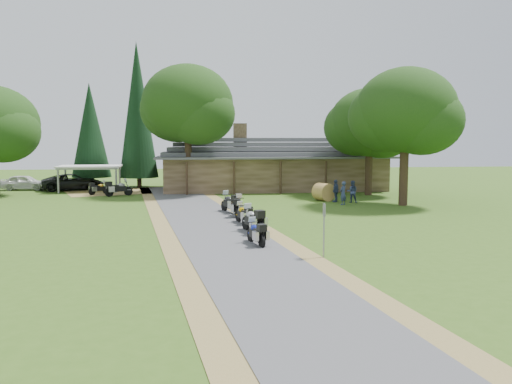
{
  "coord_description": "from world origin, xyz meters",
  "views": [
    {
      "loc": [
        -1.27,
        -22.68,
        4.57
      ],
      "look_at": [
        2.21,
        5.92,
        1.6
      ],
      "focal_mm": 35.0,
      "sensor_mm": 36.0,
      "label": 1
    }
  ],
  "objects": [
    {
      "name": "carport",
      "position": [
        -10.72,
        23.69,
        1.17
      ],
      "size": [
        5.57,
        3.85,
        2.34
      ],
      "primitive_type": null,
      "rotation": [
        0.0,
        0.0,
        0.05
      ],
      "color": "white",
      "rests_on": "ground"
    },
    {
      "name": "lodge",
      "position": [
        6.0,
        24.0,
        2.45
      ],
      "size": [
        21.4,
        9.4,
        4.9
      ],
      "primitive_type": null,
      "color": "#4F3F28",
      "rests_on": "ground"
    },
    {
      "name": "person_c",
      "position": [
        9.13,
        13.35,
        0.98
      ],
      "size": [
        0.66,
        0.69,
        1.97
      ],
      "primitive_type": "imported",
      "rotation": [
        0.0,
        0.0,
        4.05
      ],
      "color": "navy",
      "rests_on": "ground"
    },
    {
      "name": "motorcycle_carport_a",
      "position": [
        -9.44,
        20.87,
        0.59
      ],
      "size": [
        1.66,
        1.55,
        1.17
      ],
      "primitive_type": null,
      "rotation": [
        0.0,
        0.0,
        0.72
      ],
      "color": "gold",
      "rests_on": "ground"
    },
    {
      "name": "hay_bale",
      "position": [
        8.42,
        14.19,
        0.67
      ],
      "size": [
        1.74,
        1.68,
        1.35
      ],
      "primitive_type": "cylinder",
      "rotation": [
        1.57,
        0.0,
        0.43
      ],
      "color": "#9F743A",
      "rests_on": "ground"
    },
    {
      "name": "car_white_sedan",
      "position": [
        -16.99,
        25.67,
        0.89
      ],
      "size": [
        2.58,
        5.48,
        1.79
      ],
      "primitive_type": "imported",
      "rotation": [
        0.0,
        0.0,
        1.51
      ],
      "color": "silver",
      "rests_on": "ground"
    },
    {
      "name": "person_a",
      "position": [
        9.18,
        11.67,
        0.99
      ],
      "size": [
        0.69,
        0.67,
        1.97
      ],
      "primitive_type": "imported",
      "rotation": [
        0.0,
        0.0,
        3.87
      ],
      "color": "navy",
      "rests_on": "ground"
    },
    {
      "name": "ground",
      "position": [
        0.0,
        0.0,
        0.0
      ],
      "size": [
        120.0,
        120.0,
        0.0
      ],
      "primitive_type": "plane",
      "color": "#375718",
      "rests_on": "ground"
    },
    {
      "name": "oak_lodge_right",
      "position": [
        13.24,
        17.83,
        4.91
      ],
      "size": [
        6.74,
        6.74,
        9.82
      ],
      "primitive_type": null,
      "color": "#163510",
      "rests_on": "ground"
    },
    {
      "name": "sign_post",
      "position": [
        3.69,
        -3.93,
        1.08
      ],
      "size": [
        0.39,
        0.06,
        2.15
      ],
      "primitive_type": null,
      "color": "gray",
      "rests_on": "ground"
    },
    {
      "name": "cedar_far",
      "position": [
        -11.43,
        28.04,
        5.09
      ],
      "size": [
        3.78,
        3.78,
        10.19
      ],
      "primitive_type": "cone",
      "color": "black",
      "rests_on": "ground"
    },
    {
      "name": "motorcycle_row_c",
      "position": [
        1.32,
        4.38,
        0.59
      ],
      "size": [
        1.08,
        1.82,
        1.19
      ],
      "primitive_type": null,
      "rotation": [
        0.0,
        0.0,
        1.89
      ],
      "color": "#CB9F00",
      "rests_on": "ground"
    },
    {
      "name": "motorcycle_carport_b",
      "position": [
        -7.59,
        19.41,
        0.71
      ],
      "size": [
        2.14,
        1.54,
        1.41
      ],
      "primitive_type": null,
      "rotation": [
        0.0,
        0.0,
        0.48
      ],
      "color": "gray",
      "rests_on": "ground"
    },
    {
      "name": "driveway",
      "position": [
        -0.5,
        4.0,
        0.0
      ],
      "size": [
        51.95,
        51.95,
        0.0
      ],
      "primitive_type": "plane",
      "rotation": [
        0.0,
        0.0,
        0.14
      ],
      "color": "#4F4F52",
      "rests_on": "ground"
    },
    {
      "name": "oak_lodge_left",
      "position": [
        -1.86,
        20.58,
        6.22
      ],
      "size": [
        7.76,
        7.76,
        12.45
      ],
      "primitive_type": null,
      "color": "#163510",
      "rests_on": "ground"
    },
    {
      "name": "motorcycle_row_d",
      "position": [
        1.28,
        7.18,
        0.64
      ],
      "size": [
        0.94,
        1.96,
        1.29
      ],
      "primitive_type": null,
      "rotation": [
        0.0,
        0.0,
        1.39
      ],
      "color": "#CE5905",
      "rests_on": "ground"
    },
    {
      "name": "motorcycle_row_a",
      "position": [
        1.35,
        -1.21,
        0.58
      ],
      "size": [
        0.96,
        1.77,
        1.15
      ],
      "primitive_type": null,
      "rotation": [
        0.0,
        0.0,
        1.83
      ],
      "color": "#152298",
      "rests_on": "ground"
    },
    {
      "name": "car_dark_suv",
      "position": [
        -12.53,
        25.01,
        1.14
      ],
      "size": [
        4.24,
        6.43,
        2.28
      ],
      "primitive_type": "imported",
      "rotation": [
        0.0,
        0.0,
        1.89
      ],
      "color": "black",
      "rests_on": "ground"
    },
    {
      "name": "cedar_near",
      "position": [
        -6.76,
        27.26,
        7.05
      ],
      "size": [
        3.76,
        3.76,
        14.11
      ],
      "primitive_type": "cone",
      "color": "black",
      "rests_on": "ground"
    },
    {
      "name": "person_b",
      "position": [
        10.24,
        12.88,
        0.96
      ],
      "size": [
        0.63,
        0.53,
        1.92
      ],
      "primitive_type": "imported",
      "rotation": [
        0.0,
        0.0,
        2.87
      ],
      "color": "navy",
      "rests_on": "ground"
    },
    {
      "name": "oak_driveway",
      "position": [
        13.35,
        10.96,
        5.4
      ],
      "size": [
        7.0,
        7.0,
        10.8
      ],
      "primitive_type": null,
      "color": "#163510",
      "rests_on": "ground"
    },
    {
      "name": "motorcycle_row_b",
      "position": [
        1.52,
        1.65,
        0.7
      ],
      "size": [
        1.27,
        2.14,
        1.39
      ],
      "primitive_type": null,
      "rotation": [
        0.0,
        0.0,
        1.89
      ],
      "color": "#A5A6AB",
      "rests_on": "ground"
    },
    {
      "name": "motorcycle_row_e",
      "position": [
        0.88,
        8.83,
        0.67
      ],
      "size": [
        1.37,
        2.06,
        1.34
      ],
      "primitive_type": null,
      "rotation": [
        0.0,
        0.0,
        1.98
      ],
      "color": "black",
      "rests_on": "ground"
    }
  ]
}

